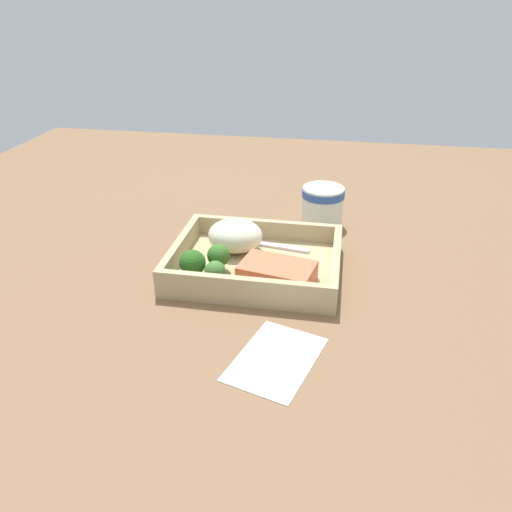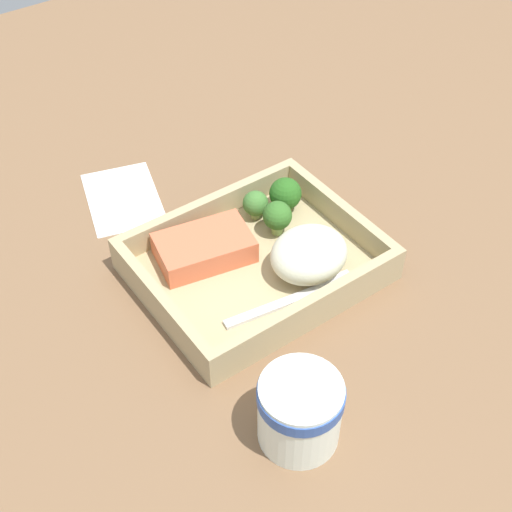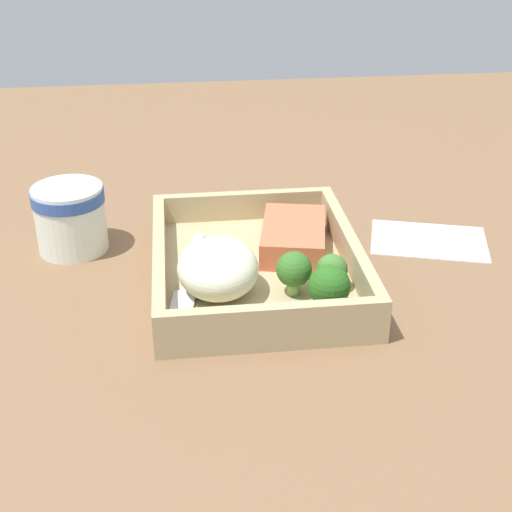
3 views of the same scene
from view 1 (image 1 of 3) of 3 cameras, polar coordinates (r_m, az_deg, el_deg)
ground_plane at (r=80.40cm, az=-0.00°, el=-2.32°), size 160.00×160.00×2.00cm
takeout_tray at (r=79.59cm, az=-0.00°, el=-1.33°), size 26.14×20.96×1.20cm
tray_rim at (r=78.51cm, az=-0.00°, el=0.08°), size 26.14×20.96×3.25cm
salmon_fillet at (r=74.10cm, az=2.43°, el=-1.95°), size 11.91×8.73×2.92cm
mashed_potatoes at (r=82.45cm, az=-2.38°, el=2.35°), size 9.03×7.89×5.39cm
broccoli_floret_1 at (r=75.00cm, az=-7.26°, el=-0.84°), size 3.99×3.99×4.61cm
broccoli_floret_2 at (r=76.45cm, az=-4.31°, el=-0.02°), size 3.50×3.50×4.46cm
broccoli_floret_3 at (r=73.38cm, az=-4.69°, el=-1.80°), size 3.14×3.14×3.72cm
fork at (r=85.34cm, az=0.23°, el=1.46°), size 15.86×4.10×0.44cm
paper_cup at (r=94.75cm, az=7.62°, el=5.87°), size 7.93×7.93×7.51cm
receipt_slip at (r=62.10cm, az=2.29°, el=-11.65°), size 12.26×15.04×0.24cm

